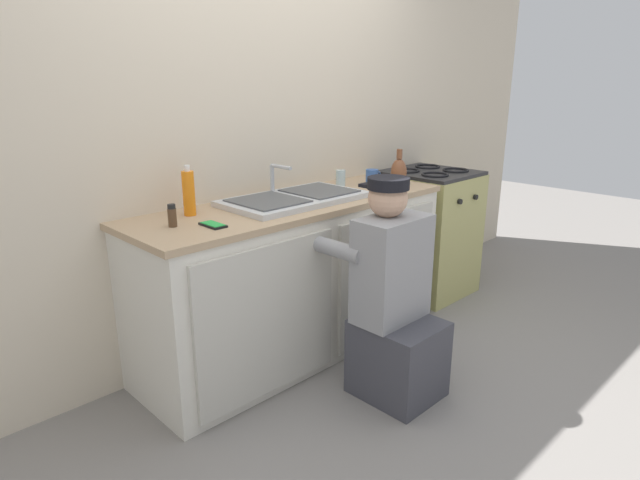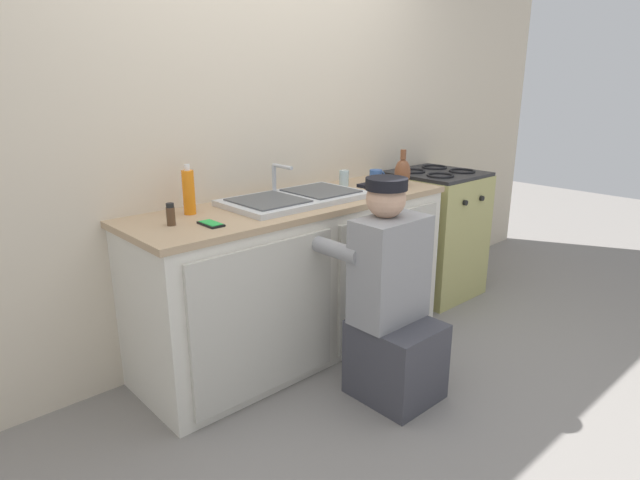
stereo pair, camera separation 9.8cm
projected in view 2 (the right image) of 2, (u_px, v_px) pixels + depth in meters
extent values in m
plane|color=gray|center=(332.00, 366.00, 3.00)|extent=(12.00, 12.00, 0.00)
cube|color=beige|center=(256.00, 132.00, 3.10)|extent=(6.00, 0.10, 2.50)
cube|color=silver|center=(297.00, 280.00, 3.09)|extent=(1.89, 0.60, 0.86)
cube|color=beige|center=(266.00, 320.00, 2.58)|extent=(0.83, 0.02, 0.76)
cube|color=beige|center=(389.00, 275.00, 3.16)|extent=(0.83, 0.02, 0.76)
cube|color=tan|center=(296.00, 204.00, 2.96)|extent=(1.93, 0.62, 0.03)
cube|color=silver|center=(296.00, 199.00, 2.95)|extent=(0.80, 0.44, 0.03)
cube|color=#4C4F51|center=(268.00, 200.00, 2.82)|extent=(0.33, 0.35, 0.01)
cube|color=#4C4F51|center=(321.00, 191.00, 3.07)|extent=(0.33, 0.35, 0.01)
cylinder|color=#B7BABF|center=(274.00, 181.00, 3.06)|extent=(0.02, 0.02, 0.18)
cylinder|color=#B7BABF|center=(283.00, 167.00, 2.98)|extent=(0.02, 0.16, 0.02)
cube|color=tan|center=(433.00, 235.00, 3.93)|extent=(0.58, 0.60, 0.89)
cube|color=#262628|center=(437.00, 173.00, 3.80)|extent=(0.57, 0.59, 0.02)
torus|color=black|center=(440.00, 175.00, 3.63)|extent=(0.19, 0.19, 0.02)
torus|color=black|center=(462.00, 171.00, 3.79)|extent=(0.19, 0.19, 0.02)
torus|color=black|center=(412.00, 171.00, 3.80)|extent=(0.19, 0.19, 0.02)
torus|color=black|center=(434.00, 167.00, 3.96)|extent=(0.19, 0.19, 0.02)
cylinder|color=black|center=(465.00, 203.00, 3.56)|extent=(0.04, 0.02, 0.04)
cylinder|color=black|center=(482.00, 198.00, 3.69)|extent=(0.04, 0.02, 0.04)
cube|color=#3F3F47|center=(396.00, 359.00, 2.68)|extent=(0.36, 0.40, 0.40)
cube|color=gray|center=(390.00, 270.00, 2.58)|extent=(0.38, 0.22, 0.52)
sphere|color=tan|center=(386.00, 199.00, 2.51)|extent=(0.19, 0.19, 0.19)
cylinder|color=black|center=(387.00, 184.00, 2.49)|extent=(0.20, 0.20, 0.06)
cube|color=black|center=(373.00, 185.00, 2.56)|extent=(0.13, 0.09, 0.02)
cylinder|color=gray|center=(336.00, 250.00, 2.59)|extent=(0.08, 0.30, 0.08)
cylinder|color=gray|center=(382.00, 236.00, 2.81)|extent=(0.08, 0.30, 0.08)
cube|color=black|center=(211.00, 224.00, 2.47)|extent=(0.07, 0.14, 0.01)
cube|color=green|center=(211.00, 223.00, 2.47)|extent=(0.06, 0.12, 0.00)
ellipsoid|color=brown|center=(402.00, 173.00, 3.34)|extent=(0.10, 0.10, 0.17)
cylinder|color=brown|center=(403.00, 154.00, 3.31)|extent=(0.04, 0.04, 0.06)
cylinder|color=#335699|center=(376.00, 177.00, 3.41)|extent=(0.08, 0.08, 0.09)
torus|color=#335699|center=(382.00, 175.00, 3.44)|extent=(0.06, 0.01, 0.06)
cylinder|color=orange|center=(189.00, 192.00, 2.65)|extent=(0.06, 0.06, 0.22)
cylinder|color=white|center=(187.00, 167.00, 2.61)|extent=(0.03, 0.03, 0.03)
cylinder|color=#ADC6CC|center=(344.00, 178.00, 3.36)|extent=(0.06, 0.06, 0.10)
cylinder|color=#513823|center=(171.00, 216.00, 2.46)|extent=(0.04, 0.04, 0.08)
cylinder|color=black|center=(170.00, 205.00, 2.44)|extent=(0.04, 0.04, 0.02)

